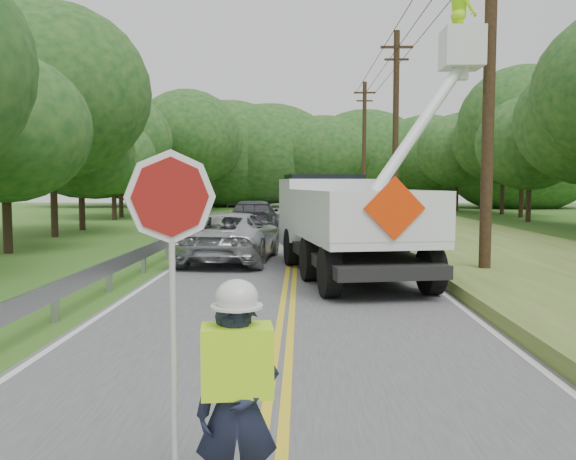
{
  "coord_description": "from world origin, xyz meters",
  "views": [
    {
      "loc": [
        0.27,
        -6.44,
        2.47
      ],
      "look_at": [
        0.0,
        6.0,
        1.5
      ],
      "focal_mm": 37.46,
      "sensor_mm": 36.0,
      "label": 1
    }
  ],
  "objects": [
    {
      "name": "ground",
      "position": [
        0.0,
        0.0,
        0.0
      ],
      "size": [
        140.0,
        140.0,
        0.0
      ],
      "primitive_type": "plane",
      "color": "#30631E",
      "rests_on": "ground"
    },
    {
      "name": "road",
      "position": [
        0.0,
        14.0,
        0.01
      ],
      "size": [
        7.2,
        96.0,
        0.03
      ],
      "color": "#4F4E51",
      "rests_on": "ground"
    },
    {
      "name": "guardrail",
      "position": [
        -4.02,
        14.91,
        0.55
      ],
      "size": [
        0.18,
        48.0,
        0.77
      ],
      "color": "#9C9DA4",
      "rests_on": "ground"
    },
    {
      "name": "utility_poles",
      "position": [
        5.0,
        17.02,
        5.27
      ],
      "size": [
        1.6,
        43.3,
        10.0
      ],
      "color": "black",
      "rests_on": "ground"
    },
    {
      "name": "tall_grass_verge",
      "position": [
        7.1,
        14.0,
        0.15
      ],
      "size": [
        7.0,
        96.0,
        0.3
      ],
      "primitive_type": "cube",
      "color": "#4E5F24",
      "rests_on": "ground"
    },
    {
      "name": "treeline_left",
      "position": [
        -10.47,
        28.03,
        5.79
      ],
      "size": [
        11.61,
        55.7,
        10.58
      ],
      "color": "#332319",
      "rests_on": "ground"
    },
    {
      "name": "treeline_horizon",
      "position": [
        1.28,
        56.08,
        5.5
      ],
      "size": [
        57.6,
        15.08,
        12.36
      ],
      "color": "#134119",
      "rests_on": "ground"
    },
    {
      "name": "flagger",
      "position": [
        -0.2,
        -2.26,
        0.98
      ],
      "size": [
        1.07,
        0.47,
        2.68
      ],
      "color": "#191E33",
      "rests_on": "road"
    },
    {
      "name": "bucket_truck",
      "position": [
        1.51,
        10.39,
        1.68
      ],
      "size": [
        5.22,
        8.15,
        7.51
      ],
      "color": "black",
      "rests_on": "road"
    },
    {
      "name": "suv_silver",
      "position": [
        -1.92,
        12.36,
        0.8
      ],
      "size": [
        2.99,
        5.76,
        1.55
      ],
      "primitive_type": "imported",
      "rotation": [
        0.0,
        0.0,
        3.07
      ],
      "color": "#B0B3B7",
      "rests_on": "road"
    },
    {
      "name": "suv_darkgrey",
      "position": [
        -1.99,
        22.58,
        0.83
      ],
      "size": [
        2.36,
        5.61,
        1.62
      ],
      "primitive_type": "imported",
      "rotation": [
        0.0,
        0.0,
        3.12
      ],
      "color": "#393A41",
      "rests_on": "road"
    },
    {
      "name": "stop_sign_permanent",
      "position": [
        -3.92,
        18.44,
        1.76
      ],
      "size": [
        0.52,
        0.26,
        2.63
      ],
      "color": "#9C9DA4",
      "rests_on": "ground"
    }
  ]
}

